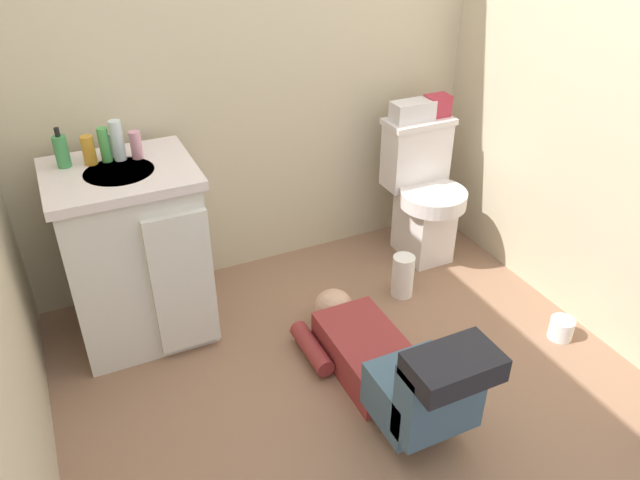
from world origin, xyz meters
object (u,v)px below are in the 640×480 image
toilet (422,192)px  toilet_paper_roll (561,329)px  toiletry_bag (437,106)px  soap_dispenser (61,151)px  paper_towel_roll (403,276)px  person_plumber (389,365)px  bottle_amber (89,150)px  bottle_clear (117,140)px  faucet (110,145)px  bottle_pink (136,145)px  vanity_cabinet (135,253)px  tissue_box (413,111)px  bottle_green (105,145)px

toilet → toilet_paper_roll: size_ratio=6.82×
toilet → toiletry_bag: 0.46m
soap_dispenser → paper_towel_roll: soap_dispenser is taller
soap_dispenser → toiletry_bag: bearing=0.1°
person_plumber → bottle_amber: 1.49m
bottle_amber → toilet_paper_roll: size_ratio=1.09×
toilet → bottle_clear: size_ratio=4.44×
faucet → paper_towel_roll: faucet is taller
bottle_pink → toilet_paper_roll: bottle_pink is taller
vanity_cabinet → bottle_pink: 0.48m
soap_dispenser → tissue_box: bearing=0.1°
bottle_clear → toilet: bearing=-2.3°
toilet → toilet_paper_roll: 0.99m
tissue_box → bottle_clear: size_ratio=1.30×
vanity_cabinet → toiletry_bag: (1.63, 0.13, 0.39)m
toilet → faucet: 1.61m
faucet → paper_towel_roll: bearing=-19.2°
bottle_amber → bottle_pink: size_ratio=1.03×
bottle_green → bottle_pink: bearing=-9.8°
soap_dispenser → bottle_amber: size_ratio=1.38×
bottle_green → bottle_clear: size_ratio=0.85×
bottle_amber → bottle_clear: size_ratio=0.71×
bottle_pink → bottle_green: bearing=170.2°
person_plumber → toiletry_bag: toiletry_bag is taller
paper_towel_roll → faucet: bearing=160.8°
vanity_cabinet → paper_towel_roll: 1.29m
toilet → bottle_pink: size_ratio=6.44×
soap_dispenser → person_plumber: bearing=-45.0°
vanity_cabinet → bottle_clear: (0.02, 0.10, 0.49)m
person_plumber → bottle_pink: 1.37m
toilet → bottle_green: size_ratio=5.20×
faucet → bottle_clear: size_ratio=0.59×
bottle_clear → toilet_paper_roll: 2.13m
toilet → tissue_box: bearing=116.4°
faucet → toiletry_bag: faucet is taller
bottle_green → vanity_cabinet: bearing=-75.3°
soap_dispenser → bottle_clear: (0.22, -0.03, 0.02)m
toilet → vanity_cabinet: vanity_cabinet is taller
tissue_box → bottle_pink: 1.39m
person_plumber → bottle_amber: bottle_amber is taller
tissue_box → bottle_amber: (-1.57, -0.02, 0.08)m
paper_towel_roll → bottle_clear: bearing=162.4°
faucet → tissue_box: (1.48, -0.02, -0.07)m
person_plumber → bottle_green: bearing=130.4°
soap_dispenser → faucet: bearing=6.0°
vanity_cabinet → toilet_paper_roll: (1.71, -0.88, -0.37)m
bottle_green → paper_towel_roll: (1.25, -0.39, -0.78)m
paper_towel_roll → toiletry_bag: bearing=45.4°
person_plumber → paper_towel_roll: size_ratio=4.75×
person_plumber → soap_dispenser: bearing=135.0°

